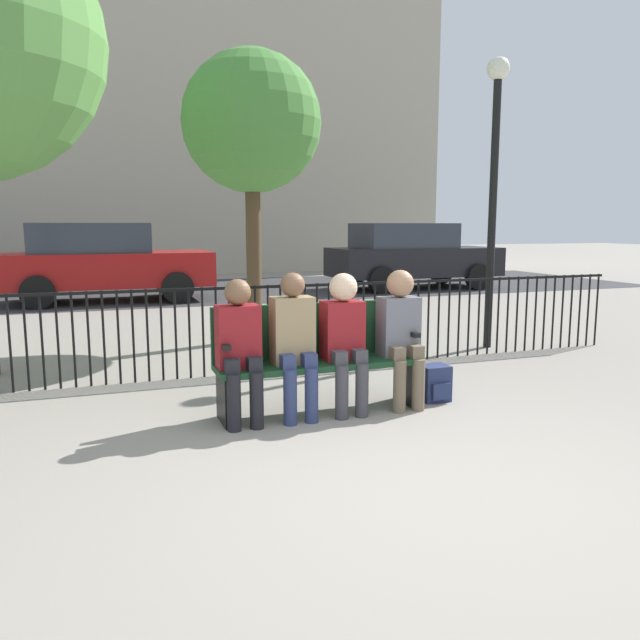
% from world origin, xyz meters
% --- Properties ---
extents(ground_plane, '(80.00, 80.00, 0.00)m').
position_xyz_m(ground_plane, '(0.00, 0.00, 0.00)').
color(ground_plane, gray).
extents(park_bench, '(1.76, 0.45, 0.92)m').
position_xyz_m(park_bench, '(0.00, 1.73, 0.49)').
color(park_bench, '#14381E').
rests_on(park_bench, ground).
extents(seated_person_0, '(0.34, 0.39, 1.17)m').
position_xyz_m(seated_person_0, '(-0.70, 1.60, 0.66)').
color(seated_person_0, black).
rests_on(seated_person_0, ground).
extents(seated_person_1, '(0.34, 0.39, 1.20)m').
position_xyz_m(seated_person_1, '(-0.24, 1.60, 0.67)').
color(seated_person_1, navy).
rests_on(seated_person_1, ground).
extents(seated_person_2, '(0.34, 0.39, 1.19)m').
position_xyz_m(seated_person_2, '(0.20, 1.60, 0.68)').
color(seated_person_2, '#3D3D42').
rests_on(seated_person_2, ground).
extents(seated_person_3, '(0.34, 0.39, 1.20)m').
position_xyz_m(seated_person_3, '(0.73, 1.60, 0.69)').
color(seated_person_3, brown).
rests_on(seated_person_3, ground).
extents(backpack, '(0.25, 0.26, 0.33)m').
position_xyz_m(backpack, '(1.11, 1.65, 0.16)').
color(backpack, navy).
rests_on(backpack, ground).
extents(fence_railing, '(9.01, 0.03, 0.95)m').
position_xyz_m(fence_railing, '(-0.02, 3.25, 0.56)').
color(fence_railing, black).
rests_on(fence_railing, ground).
extents(tree_1, '(1.85, 1.85, 3.86)m').
position_xyz_m(tree_1, '(0.30, 5.16, 2.90)').
color(tree_1, '#4C3823').
rests_on(tree_1, ground).
extents(lamp_post, '(0.28, 0.28, 3.62)m').
position_xyz_m(lamp_post, '(3.04, 3.62, 2.40)').
color(lamp_post, black).
rests_on(lamp_post, ground).
extents(street_surface, '(24.00, 6.00, 0.01)m').
position_xyz_m(street_surface, '(0.00, 12.00, 0.00)').
color(street_surface, '#333335').
rests_on(street_surface, ground).
extents(parked_car_0, '(4.20, 1.94, 1.62)m').
position_xyz_m(parked_car_0, '(-1.59, 10.49, 0.84)').
color(parked_car_0, maroon).
rests_on(parked_car_0, ground).
extents(parked_car_2, '(4.20, 1.94, 1.62)m').
position_xyz_m(parked_car_2, '(5.67, 10.71, 0.84)').
color(parked_car_2, black).
rests_on(parked_car_2, ground).
extents(building_facade, '(20.00, 6.00, 15.23)m').
position_xyz_m(building_facade, '(0.00, 20.00, 7.62)').
color(building_facade, '#B2A893').
rests_on(building_facade, ground).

